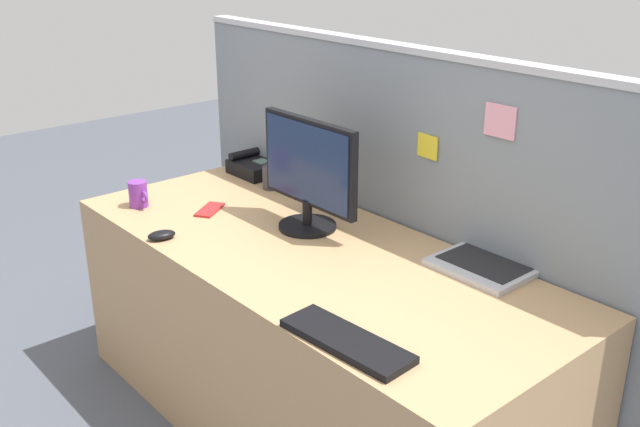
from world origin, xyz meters
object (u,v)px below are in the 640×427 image
at_px(desk_phone, 254,167).
at_px(coffee_mug, 139,194).
at_px(cell_phone_red_case, 210,210).
at_px(pen_cup, 271,177).
at_px(desktop_monitor, 309,171).
at_px(laptop, 494,251).
at_px(computer_mouse_right_hand, 162,235).
at_px(keyboard_main, 346,341).

height_order(desk_phone, coffee_mug, coffee_mug).
bearing_deg(cell_phone_red_case, pen_cup, 65.09).
distance_m(desktop_monitor, laptop, 0.71).
distance_m(desk_phone, pen_cup, 0.22).
xyz_separation_m(laptop, computer_mouse_right_hand, (-0.90, -0.73, -0.03)).
relative_size(desktop_monitor, computer_mouse_right_hand, 4.77).
xyz_separation_m(computer_mouse_right_hand, pen_cup, (-0.18, 0.63, 0.04)).
distance_m(desktop_monitor, pen_cup, 0.49).
bearing_deg(keyboard_main, pen_cup, 148.23).
xyz_separation_m(computer_mouse_right_hand, cell_phone_red_case, (-0.13, 0.28, -0.01)).
distance_m(laptop, keyboard_main, 0.71).
xyz_separation_m(laptop, pen_cup, (-1.08, -0.10, 0.00)).
bearing_deg(coffee_mug, computer_mouse_right_hand, -15.46).
bearing_deg(desktop_monitor, coffee_mug, -148.54).
distance_m(desktop_monitor, coffee_mug, 0.74).
relative_size(computer_mouse_right_hand, cell_phone_red_case, 0.65).
xyz_separation_m(desktop_monitor, pen_cup, (-0.44, 0.15, -0.17)).
height_order(computer_mouse_right_hand, pen_cup, pen_cup).
bearing_deg(computer_mouse_right_hand, cell_phone_red_case, 128.38).
relative_size(desktop_monitor, keyboard_main, 1.21).
bearing_deg(desk_phone, computer_mouse_right_hand, -60.74).
relative_size(desk_phone, keyboard_main, 0.56).
bearing_deg(computer_mouse_right_hand, desk_phone, 133.65).
xyz_separation_m(computer_mouse_right_hand, coffee_mug, (-0.35, 0.10, 0.04)).
relative_size(laptop, cell_phone_red_case, 2.03).
bearing_deg(coffee_mug, desktop_monitor, 31.46).
bearing_deg(keyboard_main, cell_phone_red_case, 162.74).
bearing_deg(cell_phone_red_case, coffee_mug, -173.56).
bearing_deg(desktop_monitor, computer_mouse_right_hand, -118.94).
xyz_separation_m(desktop_monitor, coffee_mug, (-0.61, -0.37, -0.17)).
relative_size(cell_phone_red_case, coffee_mug, 1.37).
bearing_deg(keyboard_main, desk_phone, 149.97).
xyz_separation_m(desk_phone, pen_cup, (0.21, -0.06, 0.02)).
xyz_separation_m(pen_cup, coffee_mug, (-0.17, -0.53, 0.00)).
xyz_separation_m(laptop, coffee_mug, (-1.25, -0.63, 0.00)).
distance_m(laptop, pen_cup, 1.08).
xyz_separation_m(desktop_monitor, cell_phone_red_case, (-0.39, -0.19, -0.22)).
bearing_deg(desk_phone, coffee_mug, -86.76).
relative_size(desktop_monitor, cell_phone_red_case, 3.11).
relative_size(laptop, keyboard_main, 0.79).
distance_m(keyboard_main, cell_phone_red_case, 1.11).
distance_m(pen_cup, cell_phone_red_case, 0.35).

